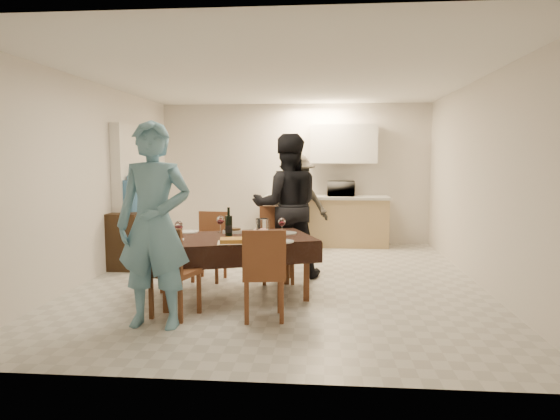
% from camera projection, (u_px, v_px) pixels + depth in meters
% --- Properties ---
extents(floor, '(5.00, 6.00, 0.02)m').
position_uv_depth(floor, '(281.00, 280.00, 6.55)').
color(floor, beige).
rests_on(floor, ground).
extents(ceiling, '(5.00, 6.00, 0.02)m').
position_uv_depth(ceiling, '(282.00, 78.00, 6.28)').
color(ceiling, white).
rests_on(ceiling, wall_back).
extents(wall_back, '(5.00, 0.02, 2.60)m').
position_uv_depth(wall_back, '(295.00, 174.00, 9.39)').
color(wall_back, silver).
rests_on(wall_back, floor).
extents(wall_front, '(5.00, 0.02, 2.60)m').
position_uv_depth(wall_front, '(245.00, 202.00, 3.44)').
color(wall_front, silver).
rests_on(wall_front, floor).
extents(wall_left, '(0.02, 6.00, 2.60)m').
position_uv_depth(wall_left, '(94.00, 181.00, 6.63)').
color(wall_left, silver).
rests_on(wall_left, floor).
extents(wall_right, '(0.02, 6.00, 2.60)m').
position_uv_depth(wall_right, '(482.00, 182.00, 6.20)').
color(wall_right, silver).
rests_on(wall_right, floor).
extents(stub_partition, '(0.15, 1.40, 2.10)m').
position_uv_depth(stub_partition, '(135.00, 193.00, 7.84)').
color(stub_partition, silver).
rests_on(stub_partition, floor).
extents(kitchen_base_cabinet, '(2.20, 0.60, 0.86)m').
position_uv_depth(kitchen_base_cabinet, '(326.00, 222.00, 9.11)').
color(kitchen_base_cabinet, tan).
rests_on(kitchen_base_cabinet, floor).
extents(kitchen_worktop, '(2.24, 0.64, 0.05)m').
position_uv_depth(kitchen_worktop, '(327.00, 197.00, 9.06)').
color(kitchen_worktop, beige).
rests_on(kitchen_worktop, kitchen_base_cabinet).
extents(upper_cabinet, '(1.20, 0.34, 0.70)m').
position_uv_depth(upper_cabinet, '(344.00, 144.00, 9.07)').
color(upper_cabinet, white).
rests_on(upper_cabinet, wall_back).
extents(dining_table, '(2.05, 1.61, 0.70)m').
position_uv_depth(dining_table, '(232.00, 240.00, 5.71)').
color(dining_table, black).
rests_on(dining_table, floor).
extents(chair_near_left, '(0.53, 0.54, 0.50)m').
position_uv_depth(chair_near_left, '(172.00, 263.00, 4.92)').
color(chair_near_left, brown).
rests_on(chair_near_left, floor).
extents(chair_near_right, '(0.47, 0.48, 0.50)m').
position_uv_depth(chair_near_right, '(263.00, 265.00, 4.85)').
color(chair_near_right, brown).
rests_on(chair_near_right, floor).
extents(chair_far_left, '(0.46, 0.46, 0.48)m').
position_uv_depth(chair_far_left, '(207.00, 240.00, 6.42)').
color(chair_far_left, brown).
rests_on(chair_far_left, floor).
extents(chair_far_right, '(0.51, 0.51, 0.52)m').
position_uv_depth(chair_far_right, '(277.00, 238.00, 6.33)').
color(chair_far_right, brown).
rests_on(chair_far_right, floor).
extents(console, '(0.44, 0.88, 0.82)m').
position_uv_depth(console, '(132.00, 239.00, 7.39)').
color(console, black).
rests_on(console, floor).
extents(water_jug, '(0.31, 0.31, 0.46)m').
position_uv_depth(water_jug, '(131.00, 196.00, 7.32)').
color(water_jug, '#4E8FD1').
rests_on(water_jug, console).
extents(wine_bottle, '(0.08, 0.08, 0.34)m').
position_uv_depth(wine_bottle, '(229.00, 222.00, 5.74)').
color(wine_bottle, black).
rests_on(wine_bottle, dining_table).
extents(water_pitcher, '(0.14, 0.14, 0.22)m').
position_uv_depth(water_pitcher, '(262.00, 228.00, 5.61)').
color(water_pitcher, white).
rests_on(water_pitcher, dining_table).
extents(savoury_tart, '(0.41, 0.34, 0.05)m').
position_uv_depth(savoury_tart, '(235.00, 241.00, 5.32)').
color(savoury_tart, '#B58235').
rests_on(savoury_tart, dining_table).
extents(salad_bowl, '(0.16, 0.16, 0.06)m').
position_uv_depth(salad_bowl, '(260.00, 232.00, 5.85)').
color(salad_bowl, silver).
rests_on(salad_bowl, dining_table).
extents(mushroom_dish, '(0.21, 0.21, 0.04)m').
position_uv_depth(mushroom_dish, '(232.00, 232.00, 5.98)').
color(mushroom_dish, silver).
rests_on(mushroom_dish, dining_table).
extents(wine_glass_a, '(0.09, 0.09, 0.21)m').
position_uv_depth(wine_glass_a, '(179.00, 230.00, 5.49)').
color(wine_glass_a, white).
rests_on(wine_glass_a, dining_table).
extents(wine_glass_b, '(0.09, 0.09, 0.20)m').
position_uv_depth(wine_glass_b, '(282.00, 226.00, 5.89)').
color(wine_glass_b, white).
rests_on(wine_glass_b, dining_table).
extents(wine_glass_c, '(0.09, 0.09, 0.21)m').
position_uv_depth(wine_glass_c, '(220.00, 224.00, 6.01)').
color(wine_glass_c, white).
rests_on(wine_glass_c, dining_table).
extents(plate_near_left, '(0.24, 0.24, 0.01)m').
position_uv_depth(plate_near_left, '(173.00, 240.00, 5.46)').
color(plate_near_left, silver).
rests_on(plate_near_left, dining_table).
extents(plate_near_right, '(0.25, 0.25, 0.01)m').
position_uv_depth(plate_near_right, '(282.00, 241.00, 5.35)').
color(plate_near_right, silver).
rests_on(plate_near_right, dining_table).
extents(plate_far_left, '(0.24, 0.24, 0.01)m').
position_uv_depth(plate_far_left, '(188.00, 232.00, 6.05)').
color(plate_far_left, silver).
rests_on(plate_far_left, dining_table).
extents(plate_far_right, '(0.25, 0.25, 0.01)m').
position_uv_depth(plate_far_right, '(286.00, 233.00, 5.95)').
color(plate_far_right, silver).
rests_on(plate_far_right, dining_table).
extents(microwave, '(0.49, 0.33, 0.27)m').
position_uv_depth(microwave, '(341.00, 189.00, 9.02)').
color(microwave, white).
rests_on(microwave, kitchen_worktop).
extents(person_near, '(0.72, 0.49, 1.95)m').
position_uv_depth(person_near, '(154.00, 225.00, 4.68)').
color(person_near, '#639AB6').
rests_on(person_near, floor).
extents(person_far, '(1.04, 0.88, 1.92)m').
position_uv_depth(person_far, '(287.00, 206.00, 6.67)').
color(person_far, black).
rests_on(person_far, floor).
extents(person_kitchen, '(1.07, 0.61, 1.65)m').
position_uv_depth(person_kitchen, '(297.00, 203.00, 8.67)').
color(person_kitchen, black).
rests_on(person_kitchen, floor).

